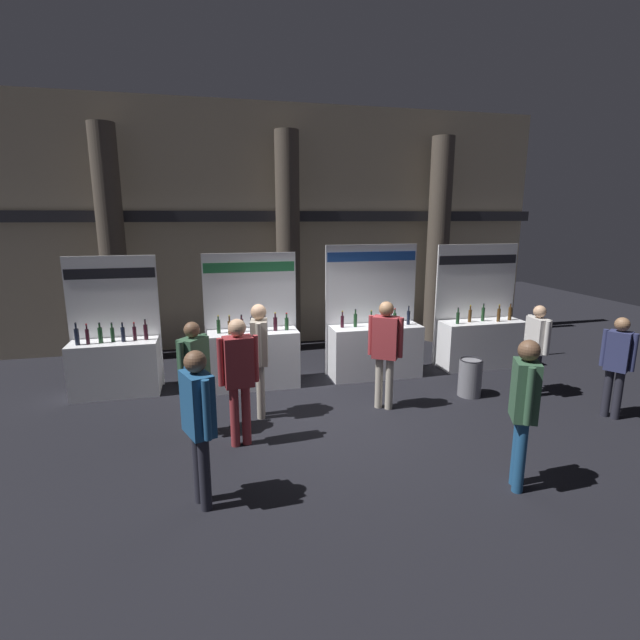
{
  "coord_description": "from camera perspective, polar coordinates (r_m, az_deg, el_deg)",
  "views": [
    {
      "loc": [
        -1.8,
        -6.73,
        3.09
      ],
      "look_at": [
        -0.02,
        0.72,
        1.39
      ],
      "focal_mm": 26.42,
      "sensor_mm": 36.0,
      "label": 1
    }
  ],
  "objects": [
    {
      "name": "ground_plane",
      "position": [
        7.62,
        1.42,
        -11.39
      ],
      "size": [
        25.56,
        25.56,
        0.0
      ],
      "primitive_type": "plane",
      "color": "black"
    },
    {
      "name": "hall_colonnade",
      "position": [
        11.34,
        -4.38,
        10.72
      ],
      "size": [
        12.78,
        1.08,
        5.59
      ],
      "color": "tan",
      "rests_on": "ground_plane"
    },
    {
      "name": "exhibitor_booth_0",
      "position": [
        9.02,
        -23.54,
        -4.59
      ],
      "size": [
        1.53,
        0.66,
        2.41
      ],
      "color": "white",
      "rests_on": "ground_plane"
    },
    {
      "name": "exhibitor_booth_1",
      "position": [
        8.73,
        -8.05,
        -3.99
      ],
      "size": [
        1.7,
        0.66,
        2.43
      ],
      "color": "white",
      "rests_on": "ground_plane"
    },
    {
      "name": "exhibitor_booth_2",
      "position": [
        9.25,
        6.64,
        -2.99
      ],
      "size": [
        1.84,
        0.66,
        2.55
      ],
      "color": "white",
      "rests_on": "ground_plane"
    },
    {
      "name": "exhibitor_booth_3",
      "position": [
        10.34,
        18.8,
        -2.03
      ],
      "size": [
        1.81,
        0.66,
        2.52
      ],
      "color": "white",
      "rests_on": "ground_plane"
    },
    {
      "name": "trash_bin",
      "position": [
        8.67,
        17.71,
        -6.64
      ],
      "size": [
        0.4,
        0.4,
        0.67
      ],
      "color": "slate",
      "rests_on": "ground_plane"
    },
    {
      "name": "visitor_0",
      "position": [
        6.86,
        -15.0,
        -5.66
      ],
      "size": [
        0.44,
        0.46,
        1.67
      ],
      "rotation": [
        0.0,
        0.0,
        0.89
      ],
      "color": "#33563D",
      "rests_on": "ground_plane"
    },
    {
      "name": "visitor_1",
      "position": [
        6.39,
        -9.82,
        -6.04
      ],
      "size": [
        0.55,
        0.3,
        1.78
      ],
      "rotation": [
        0.0,
        0.0,
        3.27
      ],
      "color": "maroon",
      "rests_on": "ground_plane"
    },
    {
      "name": "visitor_2",
      "position": [
        8.52,
        32.32,
        -4.13
      ],
      "size": [
        0.36,
        0.42,
        1.6
      ],
      "rotation": [
        0.0,
        0.0,
        5.27
      ],
      "color": "#23232D",
      "rests_on": "ground_plane"
    },
    {
      "name": "visitor_3",
      "position": [
        7.58,
        7.91,
        -3.03
      ],
      "size": [
        0.48,
        0.42,
        1.78
      ],
      "rotation": [
        0.0,
        0.0,
        5.69
      ],
      "color": "#ADA393",
      "rests_on": "ground_plane"
    },
    {
      "name": "visitor_4",
      "position": [
        8.96,
        24.76,
        -2.48
      ],
      "size": [
        0.24,
        0.6,
        1.6
      ],
      "rotation": [
        0.0,
        0.0,
        1.49
      ],
      "color": "#23232D",
      "rests_on": "ground_plane"
    },
    {
      "name": "visitor_5",
      "position": [
        5.79,
        23.48,
        -9.06
      ],
      "size": [
        0.38,
        0.48,
        1.78
      ],
      "rotation": [
        0.0,
        0.0,
        4.27
      ],
      "color": "navy",
      "rests_on": "ground_plane"
    },
    {
      "name": "visitor_6",
      "position": [
        7.25,
        -7.33,
        -3.66
      ],
      "size": [
        0.3,
        0.53,
        1.8
      ],
      "rotation": [
        0.0,
        0.0,
        1.42
      ],
      "color": "#ADA393",
      "rests_on": "ground_plane"
    },
    {
      "name": "visitor_7",
      "position": [
        5.17,
        -14.52,
        -11.03
      ],
      "size": [
        0.37,
        0.55,
        1.75
      ],
      "rotation": [
        0.0,
        0.0,
        1.94
      ],
      "color": "#23232D",
      "rests_on": "ground_plane"
    }
  ]
}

